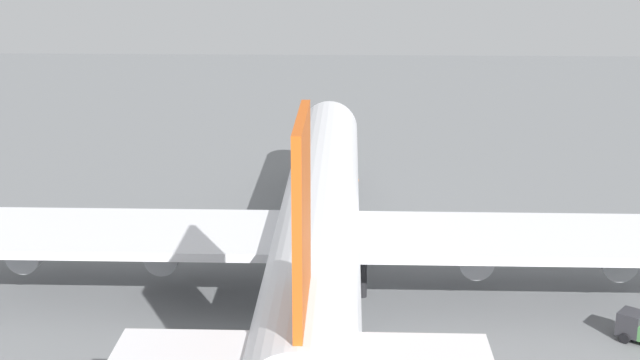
% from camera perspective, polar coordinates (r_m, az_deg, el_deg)
% --- Properties ---
extents(ground_plane, '(286.65, 286.65, 0.00)m').
position_cam_1_polar(ground_plane, '(78.16, -0.00, -6.51)').
color(ground_plane, slate).
extents(cargo_airplane, '(71.66, 66.19, 20.49)m').
position_cam_1_polar(cargo_airplane, '(75.68, -0.01, -2.20)').
color(cargo_airplane, silver).
rests_on(cargo_airplane, ground_plane).
extents(safety_cone_nose, '(0.40, 0.40, 0.57)m').
position_cam_1_polar(safety_cone_nose, '(108.55, 2.41, 0.12)').
color(safety_cone_nose, orange).
rests_on(safety_cone_nose, ground_plane).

